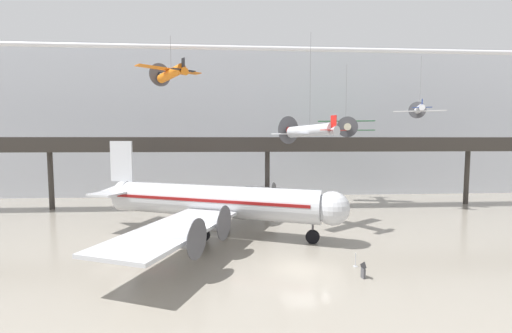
{
  "coord_description": "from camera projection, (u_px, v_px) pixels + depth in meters",
  "views": [
    {
      "loc": [
        -4.92,
        -24.92,
        9.81
      ],
      "look_at": [
        -2.86,
        5.77,
        7.33
      ],
      "focal_mm": 24.0,
      "sensor_mm": 36.0,
      "label": 1
    }
  ],
  "objects": [
    {
      "name": "ground_plane",
      "position": [
        299.0,
        269.0,
        25.9
      ],
      "size": [
        260.0,
        260.0,
        0.0
      ],
      "primitive_type": "plane",
      "color": "gray"
    },
    {
      "name": "hangar_back_wall",
      "position": [
        261.0,
        122.0,
        59.77
      ],
      "size": [
        140.0,
        3.0,
        25.49
      ],
      "color": "silver",
      "rests_on": "ground"
    },
    {
      "name": "mezzanine_walkway",
      "position": [
        268.0,
        149.0,
        48.2
      ],
      "size": [
        110.0,
        3.2,
        10.05
      ],
      "color": "#38332D",
      "rests_on": "ground"
    },
    {
      "name": "ceiling_truss_beam",
      "position": [
        271.0,
        49.0,
        44.37
      ],
      "size": [
        120.0,
        0.6,
        0.6
      ],
      "color": "silver"
    },
    {
      "name": "airliner_silver_main",
      "position": [
        211.0,
        202.0,
        35.02
      ],
      "size": [
        26.74,
        31.31,
        9.59
      ],
      "rotation": [
        0.0,
        0.0,
        -0.38
      ],
      "color": "silver",
      "rests_on": "ground"
    },
    {
      "name": "suspended_plane_orange_highwing",
      "position": [
        171.0,
        73.0,
        38.15
      ],
      "size": [
        6.76,
        6.31,
        5.22
      ],
      "rotation": [
        0.0,
        0.0,
        2.22
      ],
      "color": "orange"
    },
    {
      "name": "suspended_plane_green_biplane",
      "position": [
        346.0,
        127.0,
        52.14
      ],
      "size": [
        8.44,
        7.01,
        10.98
      ],
      "rotation": [
        0.0,
        0.0,
        4.47
      ],
      "color": "#1E6B33"
    },
    {
      "name": "suspended_plane_silver_racer",
      "position": [
        310.0,
        131.0,
        36.71
      ],
      "size": [
        8.24,
        7.55,
        11.75
      ],
      "rotation": [
        0.0,
        0.0,
        2.16
      ],
      "color": "silver"
    },
    {
      "name": "suspended_plane_white_twin",
      "position": [
        419.0,
        109.0,
        47.36
      ],
      "size": [
        6.62,
        5.74,
        8.33
      ],
      "rotation": [
        0.0,
        0.0,
        1.18
      ],
      "color": "silver"
    },
    {
      "name": "stanchion_barrier",
      "position": [
        355.0,
        262.0,
        26.31
      ],
      "size": [
        0.36,
        0.36,
        1.08
      ],
      "color": "#B2B5BA",
      "rests_on": "ground"
    },
    {
      "name": "info_sign_pedestal",
      "position": [
        363.0,
        272.0,
        24.1
      ],
      "size": [
        0.23,
        0.77,
        1.24
      ],
      "rotation": [
        0.0,
        0.0,
        0.18
      ],
      "color": "#4C4C51",
      "rests_on": "ground"
    }
  ]
}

